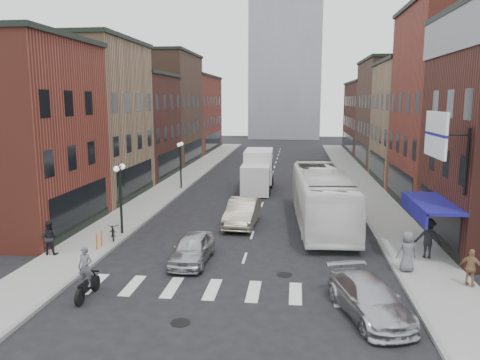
{
  "coord_description": "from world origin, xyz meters",
  "views": [
    {
      "loc": [
        2.38,
        -20.92,
        7.7
      ],
      "look_at": [
        -0.92,
        6.79,
        2.9
      ],
      "focal_mm": 35.0,
      "sensor_mm": 36.0,
      "label": 1
    }
  ],
  "objects_px": {
    "billboard_sign": "(438,136)",
    "ped_right_a": "(428,238)",
    "curb_car": "(369,298)",
    "parked_bicycle": "(113,231)",
    "streetlamp_near": "(120,186)",
    "streetlamp_far": "(180,156)",
    "ped_right_b": "(471,268)",
    "bike_rack": "(99,240)",
    "sedan_left_far": "(242,212)",
    "ped_right_c": "(407,252)",
    "transit_bus": "(322,197)",
    "box_truck": "(258,171)",
    "sedan_left_near": "(192,248)",
    "motorcycle_rider": "(86,274)",
    "ped_left_solo": "(49,238)"
  },
  "relations": [
    {
      "from": "sedan_left_near",
      "to": "streetlamp_far",
      "type": "bearing_deg",
      "value": 106.6
    },
    {
      "from": "motorcycle_rider",
      "to": "billboard_sign",
      "type": "bearing_deg",
      "value": 21.55
    },
    {
      "from": "ped_right_b",
      "to": "ped_right_c",
      "type": "distance_m",
      "value": 2.65
    },
    {
      "from": "motorcycle_rider",
      "to": "sedan_left_near",
      "type": "xyz_separation_m",
      "value": [
        3.2,
        4.52,
        -0.29
      ]
    },
    {
      "from": "billboard_sign",
      "to": "curb_car",
      "type": "relative_size",
      "value": 0.8
    },
    {
      "from": "billboard_sign",
      "to": "parked_bicycle",
      "type": "relative_size",
      "value": 2.21
    },
    {
      "from": "streetlamp_near",
      "to": "streetlamp_far",
      "type": "height_order",
      "value": "same"
    },
    {
      "from": "streetlamp_near",
      "to": "ped_right_b",
      "type": "xyz_separation_m",
      "value": [
        17.0,
        -5.78,
        -1.97
      ]
    },
    {
      "from": "ped_left_solo",
      "to": "ped_right_c",
      "type": "height_order",
      "value": "ped_right_c"
    },
    {
      "from": "ped_right_b",
      "to": "ped_right_a",
      "type": "bearing_deg",
      "value": -42.87
    },
    {
      "from": "billboard_sign",
      "to": "ped_right_a",
      "type": "bearing_deg",
      "value": 79.54
    },
    {
      "from": "bike_rack",
      "to": "curb_car",
      "type": "xyz_separation_m",
      "value": [
        12.72,
        -5.99,
        0.12
      ]
    },
    {
      "from": "ped_right_c",
      "to": "streetlamp_far",
      "type": "bearing_deg",
      "value": -61.57
    },
    {
      "from": "sedan_left_near",
      "to": "ped_right_a",
      "type": "height_order",
      "value": "ped_right_a"
    },
    {
      "from": "sedan_left_far",
      "to": "ped_right_b",
      "type": "height_order",
      "value": "ped_right_b"
    },
    {
      "from": "billboard_sign",
      "to": "sedan_left_near",
      "type": "relative_size",
      "value": 0.9
    },
    {
      "from": "sedan_left_far",
      "to": "parked_bicycle",
      "type": "bearing_deg",
      "value": -145.49
    },
    {
      "from": "bike_rack",
      "to": "ped_right_a",
      "type": "bearing_deg",
      "value": 1.34
    },
    {
      "from": "parked_bicycle",
      "to": "ped_right_a",
      "type": "height_order",
      "value": "ped_right_a"
    },
    {
      "from": "sedan_left_far",
      "to": "ped_right_c",
      "type": "relative_size",
      "value": 2.72
    },
    {
      "from": "sedan_left_near",
      "to": "streetlamp_near",
      "type": "bearing_deg",
      "value": 142.91
    },
    {
      "from": "streetlamp_near",
      "to": "sedan_left_far",
      "type": "distance_m",
      "value": 7.58
    },
    {
      "from": "curb_car",
      "to": "bike_rack",
      "type": "bearing_deg",
      "value": 137.95
    },
    {
      "from": "box_truck",
      "to": "ped_left_solo",
      "type": "relative_size",
      "value": 4.6
    },
    {
      "from": "curb_car",
      "to": "ped_right_a",
      "type": "relative_size",
      "value": 2.35
    },
    {
      "from": "streetlamp_far",
      "to": "parked_bicycle",
      "type": "relative_size",
      "value": 2.46
    },
    {
      "from": "parked_bicycle",
      "to": "sedan_left_near",
      "type": "bearing_deg",
      "value": -53.86
    },
    {
      "from": "billboard_sign",
      "to": "ped_right_a",
      "type": "relative_size",
      "value": 1.88
    },
    {
      "from": "transit_bus",
      "to": "curb_car",
      "type": "xyz_separation_m",
      "value": [
        1.06,
        -12.48,
        -1.06
      ]
    },
    {
      "from": "box_truck",
      "to": "parked_bicycle",
      "type": "distance_m",
      "value": 17.21
    },
    {
      "from": "bike_rack",
      "to": "sedan_left_near",
      "type": "height_order",
      "value": "sedan_left_near"
    },
    {
      "from": "streetlamp_far",
      "to": "parked_bicycle",
      "type": "bearing_deg",
      "value": -90.38
    },
    {
      "from": "bike_rack",
      "to": "transit_bus",
      "type": "distance_m",
      "value": 13.4
    },
    {
      "from": "box_truck",
      "to": "transit_bus",
      "type": "xyz_separation_m",
      "value": [
        4.86,
        -10.96,
        0.07
      ]
    },
    {
      "from": "streetlamp_near",
      "to": "transit_bus",
      "type": "relative_size",
      "value": 0.33
    },
    {
      "from": "box_truck",
      "to": "curb_car",
      "type": "bearing_deg",
      "value": -77.62
    },
    {
      "from": "sedan_left_far",
      "to": "ped_right_a",
      "type": "height_order",
      "value": "ped_right_a"
    },
    {
      "from": "streetlamp_far",
      "to": "motorcycle_rider",
      "type": "height_order",
      "value": "streetlamp_far"
    },
    {
      "from": "box_truck",
      "to": "ped_right_a",
      "type": "distance_m",
      "value": 19.6
    },
    {
      "from": "billboard_sign",
      "to": "ped_right_b",
      "type": "bearing_deg",
      "value": -66.01
    },
    {
      "from": "curb_car",
      "to": "ped_left_solo",
      "type": "relative_size",
      "value": 2.72
    },
    {
      "from": "bike_rack",
      "to": "ped_right_a",
      "type": "relative_size",
      "value": 0.41
    },
    {
      "from": "streetlamp_near",
      "to": "parked_bicycle",
      "type": "relative_size",
      "value": 2.46
    },
    {
      "from": "sedan_left_near",
      "to": "ped_right_b",
      "type": "distance_m",
      "value": 12.17
    },
    {
      "from": "streetlamp_near",
      "to": "streetlamp_far",
      "type": "bearing_deg",
      "value": 90.0
    },
    {
      "from": "streetlamp_far",
      "to": "ped_right_a",
      "type": "distance_m",
      "value": 23.07
    },
    {
      "from": "ped_right_b",
      "to": "curb_car",
      "type": "bearing_deg",
      "value": 67.17
    },
    {
      "from": "ped_right_c",
      "to": "transit_bus",
      "type": "bearing_deg",
      "value": -78.1
    },
    {
      "from": "bike_rack",
      "to": "streetlamp_near",
      "type": "bearing_deg",
      "value": 85.76
    },
    {
      "from": "streetlamp_near",
      "to": "transit_bus",
      "type": "height_order",
      "value": "streetlamp_near"
    }
  ]
}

